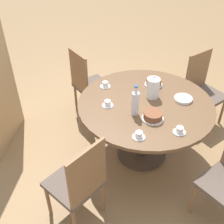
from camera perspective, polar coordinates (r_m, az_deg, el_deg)
ground_plane at (r=3.43m, az=5.97°, el=-8.33°), size 14.00×14.00×0.00m
dining_table at (r=3.03m, az=6.69°, el=-0.31°), size 1.42×1.42×0.74m
chair_b at (r=3.80m, az=17.89°, el=4.53°), size 0.59×0.59×0.96m
chair_c at (r=3.75m, az=-4.88°, el=5.90°), size 0.59×0.59×0.96m
chair_d at (r=2.50m, az=-6.84°, el=-13.96°), size 0.58×0.58×0.96m
coffee_pot at (r=2.98m, az=8.32°, el=4.99°), size 0.14×0.14×0.26m
water_bottle at (r=2.70m, az=4.74°, el=1.88°), size 0.07×0.07×0.33m
cake_main at (r=2.71m, az=8.30°, el=-0.81°), size 0.21×0.21×0.08m
cake_second at (r=3.23m, az=8.48°, el=6.02°), size 0.20×0.20×0.08m
cup_a at (r=2.87m, az=-0.89°, el=1.70°), size 0.12×0.12×0.06m
cup_b at (r=3.17m, az=-1.38°, el=5.55°), size 0.12×0.12×0.06m
cup_c at (r=2.50m, az=5.47°, el=-4.73°), size 0.12×0.12×0.06m
cup_d at (r=2.61m, az=13.57°, el=-3.67°), size 0.12×0.12×0.06m
plate_stack at (r=3.05m, az=14.27°, el=2.60°), size 0.19×0.19×0.03m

